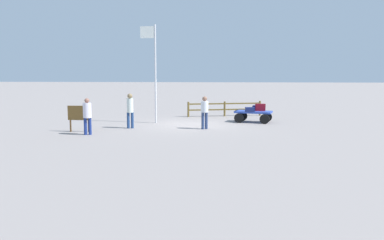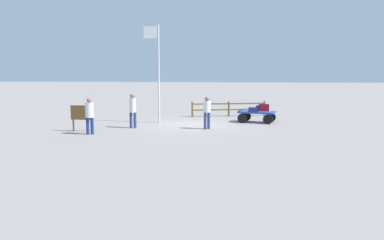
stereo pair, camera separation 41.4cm
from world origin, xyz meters
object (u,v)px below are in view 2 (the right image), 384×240
Objects in this scene: luggage_cart at (256,114)px; worker_supervisor at (90,113)px; suitcase_maroon at (253,110)px; signboard at (82,114)px; suitcase_navy at (264,107)px; worker_trailing at (133,108)px; suitcase_tan at (261,108)px; flagpole at (157,66)px; worker_lead at (207,110)px.

worker_supervisor reaches higher than luggage_cart.
signboard is at bearing 23.26° from suitcase_maroon.
worker_trailing is at bearing 22.39° from suitcase_navy.
suitcase_tan is at bearing -154.22° from signboard.
suitcase_tan is at bearing -124.45° from suitcase_maroon.
worker_supervisor is at bearing 30.60° from suitcase_navy.
luggage_cart is 4.28× the size of suitcase_maroon.
worker_lead is at bearing 143.12° from flagpole.
suitcase_tan is 1.07× the size of suitcase_maroon.
suitcase_navy reaches higher than luggage_cart.
signboard is at bearing 25.78° from suitcase_tan.
luggage_cart is 1.76× the size of signboard.
flagpole is 4.26× the size of signboard.
suitcase_tan is at bearing -133.71° from worker_lead.
suitcase_tan is 0.10× the size of flagpole.
suitcase_tan is 0.80m from suitcase_maroon.
suitcase_maroon is at bearing -135.90° from worker_lead.
flagpole is (5.43, 0.60, 2.67)m from luggage_cart.
suitcase_tan is 0.34× the size of worker_lead.
suitcase_navy is at bearing -172.93° from flagpole.
worker_lead is at bearing 179.13° from worker_trailing.
flagpole is (5.83, 0.72, 2.30)m from suitcase_navy.
luggage_cart is at bearing -173.74° from flagpole.
worker_supervisor is (8.10, 5.04, 0.22)m from suitcase_tan.
signboard is (3.07, 3.34, -2.31)m from flagpole.
worker_lead is (2.41, 2.33, 0.22)m from suitcase_maroon.
worker_supervisor is at bearing 31.90° from suitcase_tan.
flagpole reaches higher than luggage_cart.
suitcase_tan is at bearing -43.91° from suitcase_navy.
suitcase_navy reaches higher than suitcase_maroon.
worker_lead is (2.86, 2.99, 0.20)m from suitcase_tan.
worker_lead is at bearing 43.19° from suitcase_navy.
worker_lead is 3.72m from worker_trailing.
worker_supervisor is 0.31× the size of flagpole.
signboard is (8.50, 3.94, 0.37)m from luggage_cart.
worker_supervisor reaches higher than worker_lead.
worker_supervisor reaches higher than suitcase_maroon.
flagpole reaches higher than worker_supervisor.
flagpole is at bearing -120.27° from worker_supervisor.
signboard is at bearing 24.86° from luggage_cart.
suitcase_maroon is 9.03m from signboard.
suitcase_navy is (-0.41, -0.13, 0.37)m from luggage_cart.
worker_lead reaches higher than luggage_cart.
suitcase_tan is 7.21m from worker_trailing.
flagpole is (5.67, 0.88, 2.36)m from suitcase_tan.
worker_supervisor is 1.05m from signboard.
suitcase_maroon is (0.61, 0.50, -0.07)m from suitcase_navy.
luggage_cart is at bearing 17.64° from suitcase_navy.
suitcase_maroon is 0.31× the size of worker_lead.
worker_trailing is at bearing 22.69° from luggage_cart.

